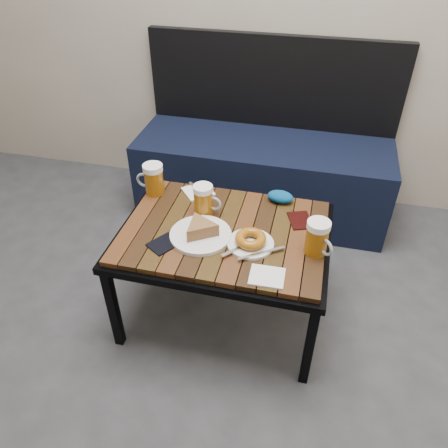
% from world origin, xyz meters
% --- Properties ---
extents(bench, '(1.40, 0.50, 0.95)m').
position_xyz_m(bench, '(0.14, 1.76, 0.27)').
color(bench, black).
rests_on(bench, ground).
extents(cafe_table, '(0.84, 0.62, 0.47)m').
position_xyz_m(cafe_table, '(0.11, 0.91, 0.43)').
color(cafe_table, black).
rests_on(cafe_table, ground).
extents(beer_mug_left, '(0.13, 0.09, 0.14)m').
position_xyz_m(beer_mug_left, '(-0.25, 1.10, 0.54)').
color(beer_mug_left, '#94550B').
rests_on(beer_mug_left, cafe_table).
extents(beer_mug_centre, '(0.12, 0.08, 0.13)m').
position_xyz_m(beer_mug_centre, '(0.00, 1.01, 0.54)').
color(beer_mug_centre, '#94550B').
rests_on(beer_mug_centre, cafe_table).
extents(beer_mug_right, '(0.12, 0.12, 0.14)m').
position_xyz_m(beer_mug_right, '(0.47, 0.86, 0.54)').
color(beer_mug_right, '#94550B').
rests_on(beer_mug_right, cafe_table).
extents(plate_pie, '(0.24, 0.24, 0.07)m').
position_xyz_m(plate_pie, '(0.03, 0.85, 0.50)').
color(plate_pie, white).
rests_on(plate_pie, cafe_table).
extents(plate_bagel, '(0.22, 0.20, 0.05)m').
position_xyz_m(plate_bagel, '(0.23, 0.84, 0.49)').
color(plate_bagel, white).
rests_on(plate_bagel, cafe_table).
extents(napkin_left, '(0.17, 0.17, 0.01)m').
position_xyz_m(napkin_left, '(-0.06, 1.15, 0.48)').
color(napkin_left, white).
rests_on(napkin_left, cafe_table).
extents(napkin_right, '(0.12, 0.11, 0.01)m').
position_xyz_m(napkin_right, '(0.32, 0.69, 0.48)').
color(napkin_right, white).
rests_on(napkin_right, cafe_table).
extents(passport_navy, '(0.14, 0.15, 0.01)m').
position_xyz_m(passport_navy, '(-0.09, 0.78, 0.47)').
color(passport_navy, black).
rests_on(passport_navy, cafe_table).
extents(passport_burgundy, '(0.12, 0.14, 0.01)m').
position_xyz_m(passport_burgundy, '(0.40, 1.04, 0.47)').
color(passport_burgundy, black).
rests_on(passport_burgundy, cafe_table).
extents(knit_pouch, '(0.12, 0.09, 0.05)m').
position_xyz_m(knit_pouch, '(0.30, 1.16, 0.50)').
color(knit_pouch, navy).
rests_on(knit_pouch, cafe_table).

